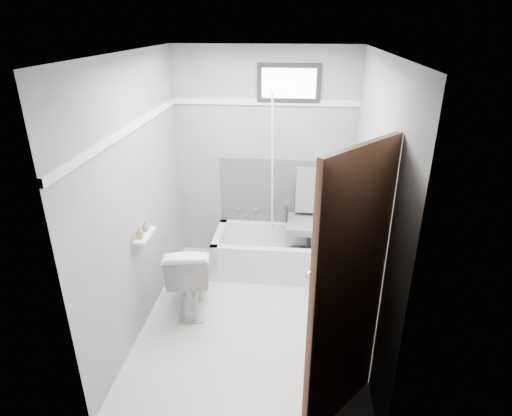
# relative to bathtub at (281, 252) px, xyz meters

# --- Properties ---
(floor) EXTENTS (2.60, 2.60, 0.00)m
(floor) POSITION_rel_bathtub_xyz_m (-0.23, -0.93, -0.21)
(floor) COLOR white
(floor) RESTS_ON ground
(ceiling) EXTENTS (2.60, 2.60, 0.00)m
(ceiling) POSITION_rel_bathtub_xyz_m (-0.23, -0.93, 2.19)
(ceiling) COLOR silver
(ceiling) RESTS_ON floor
(wall_back) EXTENTS (2.00, 0.02, 2.40)m
(wall_back) POSITION_rel_bathtub_xyz_m (-0.23, 0.37, 0.99)
(wall_back) COLOR slate
(wall_back) RESTS_ON floor
(wall_front) EXTENTS (2.00, 0.02, 2.40)m
(wall_front) POSITION_rel_bathtub_xyz_m (-0.23, -2.23, 0.99)
(wall_front) COLOR slate
(wall_front) RESTS_ON floor
(wall_left) EXTENTS (0.02, 2.60, 2.40)m
(wall_left) POSITION_rel_bathtub_xyz_m (-1.23, -0.93, 0.99)
(wall_left) COLOR slate
(wall_left) RESTS_ON floor
(wall_right) EXTENTS (0.02, 2.60, 2.40)m
(wall_right) POSITION_rel_bathtub_xyz_m (0.77, -0.93, 0.99)
(wall_right) COLOR slate
(wall_right) RESTS_ON floor
(bathtub) EXTENTS (1.50, 0.70, 0.42)m
(bathtub) POSITION_rel_bathtub_xyz_m (0.00, 0.00, 0.00)
(bathtub) COLOR silver
(bathtub) RESTS_ON floor
(office_chair) EXTENTS (0.60, 0.60, 1.01)m
(office_chair) POSITION_rel_bathtub_xyz_m (0.30, 0.05, 0.41)
(office_chair) COLOR slate
(office_chair) RESTS_ON bathtub
(toilet) EXTENTS (0.53, 0.79, 0.72)m
(toilet) POSITION_rel_bathtub_xyz_m (-0.85, -0.79, 0.15)
(toilet) COLOR white
(toilet) RESTS_ON floor
(door) EXTENTS (0.78, 0.78, 2.00)m
(door) POSITION_rel_bathtub_xyz_m (0.75, -2.21, 0.79)
(door) COLOR #583020
(door) RESTS_ON floor
(window) EXTENTS (0.66, 0.04, 0.40)m
(window) POSITION_rel_bathtub_xyz_m (0.02, 0.36, 1.81)
(window) COLOR black
(window) RESTS_ON wall_back
(backerboard) EXTENTS (1.50, 0.02, 0.78)m
(backerboard) POSITION_rel_bathtub_xyz_m (0.02, 0.36, 0.59)
(backerboard) COLOR #4C4C4F
(backerboard) RESTS_ON wall_back
(trim_back) EXTENTS (2.00, 0.02, 0.06)m
(trim_back) POSITION_rel_bathtub_xyz_m (-0.23, 0.36, 1.61)
(trim_back) COLOR white
(trim_back) RESTS_ON wall_back
(trim_left) EXTENTS (0.02, 2.60, 0.06)m
(trim_left) POSITION_rel_bathtub_xyz_m (-1.22, -0.93, 1.61)
(trim_left) COLOR white
(trim_left) RESTS_ON wall_left
(pole) EXTENTS (0.02, 0.43, 1.91)m
(pole) POSITION_rel_bathtub_xyz_m (-0.12, 0.13, 0.84)
(pole) COLOR white
(pole) RESTS_ON bathtub
(shelf) EXTENTS (0.10, 0.32, 0.02)m
(shelf) POSITION_rel_bathtub_xyz_m (-1.16, -1.04, 0.69)
(shelf) COLOR white
(shelf) RESTS_ON wall_left
(soap_bottle_a) EXTENTS (0.05, 0.05, 0.11)m
(soap_bottle_a) POSITION_rel_bathtub_xyz_m (-1.17, -1.12, 0.76)
(soap_bottle_a) COLOR #97814B
(soap_bottle_a) RESTS_ON shelf
(soap_bottle_b) EXTENTS (0.08, 0.08, 0.08)m
(soap_bottle_b) POSITION_rel_bathtub_xyz_m (-1.17, -0.98, 0.75)
(soap_bottle_b) COLOR slate
(soap_bottle_b) RESTS_ON shelf
(faucet) EXTENTS (0.26, 0.10, 0.16)m
(faucet) POSITION_rel_bathtub_xyz_m (-0.43, 0.34, 0.34)
(faucet) COLOR silver
(faucet) RESTS_ON wall_back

